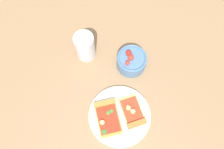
{
  "coord_description": "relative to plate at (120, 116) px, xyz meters",
  "views": [
    {
      "loc": [
        -0.1,
        -0.19,
        0.91
      ],
      "look_at": [
        0.08,
        0.09,
        0.03
      ],
      "focal_mm": 38.16,
      "sensor_mm": 36.0,
      "label": 1
    }
  ],
  "objects": [
    {
      "name": "pizza_slice_far",
      "position": [
        -0.04,
        0.03,
        0.01
      ],
      "size": [
        0.12,
        0.15,
        0.03
      ],
      "color": "gold",
      "rests_on": "plate"
    },
    {
      "name": "ground_plane",
      "position": [
        -0.02,
        0.06,
        -0.01
      ],
      "size": [
        2.4,
        2.4,
        0.0
      ],
      "primitive_type": "plane",
      "color": "#93704C",
      "rests_on": "ground"
    },
    {
      "name": "pizza_slice_near",
      "position": [
        0.04,
        -0.02,
        0.01
      ],
      "size": [
        0.1,
        0.14,
        0.03
      ],
      "color": "#E5B256",
      "rests_on": "plate"
    },
    {
      "name": "soda_glass",
      "position": [
        0.03,
        0.3,
        0.06
      ],
      "size": [
        0.08,
        0.08,
        0.13
      ],
      "color": "silver",
      "rests_on": "ground_plane"
    },
    {
      "name": "salad_bowl",
      "position": [
        0.16,
        0.15,
        0.03
      ],
      "size": [
        0.12,
        0.12,
        0.08
      ],
      "color": "#4C7299",
      "rests_on": "ground_plane"
    },
    {
      "name": "plate",
      "position": [
        0.0,
        0.0,
        0.0
      ],
      "size": [
        0.24,
        0.24,
        0.01
      ],
      "primitive_type": "cylinder",
      "color": "silver",
      "rests_on": "ground_plane"
    }
  ]
}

